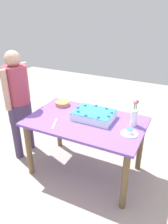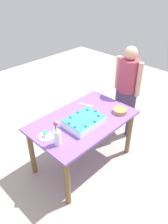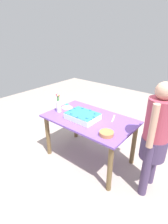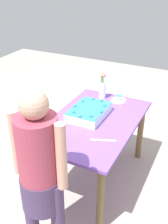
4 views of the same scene
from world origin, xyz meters
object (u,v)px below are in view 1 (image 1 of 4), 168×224
object	(u,v)px
sheet_cake	(94,115)
flower_vase	(134,115)
serving_plate_with_slice	(129,132)
fruit_bowl	(62,104)
person_standing	(18,99)
cake_knife	(55,123)

from	to	relation	value
sheet_cake	flower_vase	bearing A→B (deg)	-174.17
serving_plate_with_slice	flower_vase	world-z (taller)	flower_vase
fruit_bowl	person_standing	xyz separation A→B (m)	(0.52, 0.26, 0.07)
serving_plate_with_slice	person_standing	xyz separation A→B (m)	(1.53, -0.05, 0.08)
sheet_cake	fruit_bowl	bearing A→B (deg)	-16.59
cake_knife	person_standing	distance (m)	0.73
fruit_bowl	person_standing	size ratio (longest dim) A/B	0.13
flower_vase	fruit_bowl	world-z (taller)	flower_vase
sheet_cake	flower_vase	world-z (taller)	flower_vase
serving_plate_with_slice	cake_knife	world-z (taller)	serving_plate_with_slice
serving_plate_with_slice	fruit_bowl	bearing A→B (deg)	-17.09
flower_vase	person_standing	xyz separation A→B (m)	(1.52, 0.15, -0.03)
cake_knife	person_standing	world-z (taller)	person_standing
flower_vase	person_standing	bearing A→B (deg)	5.69
cake_knife	flower_vase	size ratio (longest dim) A/B	0.75
person_standing	fruit_bowl	bearing A→B (deg)	26.81
serving_plate_with_slice	sheet_cake	bearing A→B (deg)	-17.65
sheet_cake	serving_plate_with_slice	xyz separation A→B (m)	(-0.48, 0.15, -0.03)
cake_knife	serving_plate_with_slice	bearing A→B (deg)	79.60
serving_plate_with_slice	cake_knife	xyz separation A→B (m)	(0.83, 0.16, -0.02)
serving_plate_with_slice	fruit_bowl	xyz separation A→B (m)	(1.01, -0.31, 0.01)
cake_knife	fruit_bowl	bearing A→B (deg)	179.58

